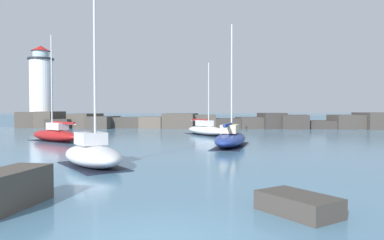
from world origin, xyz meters
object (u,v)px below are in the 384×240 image
at_px(sailboat_moored_0, 56,134).
at_px(sailboat_moored_4, 230,138).
at_px(sailboat_moored_2, 206,130).
at_px(lighthouse, 41,92).
at_px(sailboat_moored_3, 92,154).

height_order(sailboat_moored_0, sailboat_moored_4, sailboat_moored_0).
bearing_deg(sailboat_moored_2, lighthouse, 148.46).
bearing_deg(sailboat_moored_2, sailboat_moored_4, -79.69).
height_order(lighthouse, sailboat_moored_0, lighthouse).
relative_size(sailboat_moored_3, sailboat_moored_4, 1.04).
bearing_deg(sailboat_moored_3, lighthouse, 118.84).
xyz_separation_m(sailboat_moored_3, sailboat_moored_4, (7.46, 10.88, -0.01)).
xyz_separation_m(sailboat_moored_2, sailboat_moored_4, (2.34, -12.87, 0.04)).
distance_m(sailboat_moored_2, sailboat_moored_4, 13.09).
bearing_deg(sailboat_moored_4, lighthouse, 135.08).
relative_size(sailboat_moored_2, sailboat_moored_4, 0.84).
distance_m(sailboat_moored_2, sailboat_moored_3, 24.30).
relative_size(lighthouse, sailboat_moored_0, 1.37).
xyz_separation_m(lighthouse, sailboat_moored_2, (27.50, -16.88, -5.14)).
distance_m(sailboat_moored_0, sailboat_moored_3, 16.62).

